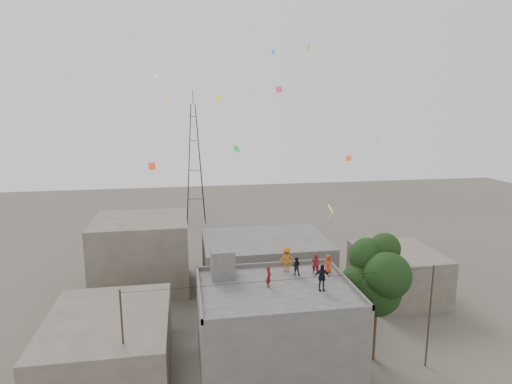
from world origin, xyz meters
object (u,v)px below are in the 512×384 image
(tree, at_px, (378,277))
(person_red_adult, at_px, (316,264))
(person_dark_adult, at_px, (322,277))
(transmission_tower, at_px, (195,164))
(stair_head_box, at_px, (223,263))

(tree, xyz_separation_m, person_red_adult, (-4.09, 1.33, 0.73))
(tree, bearing_deg, person_dark_adult, -163.22)
(tree, height_order, person_red_adult, tree)
(tree, bearing_deg, person_red_adult, 161.98)
(tree, distance_m, person_red_adult, 4.36)
(person_red_adult, bearing_deg, tree, -173.67)
(transmission_tower, distance_m, person_dark_adult, 41.39)
(transmission_tower, bearing_deg, stair_head_box, -88.77)
(person_red_adult, height_order, person_dark_adult, person_dark_adult)
(person_red_adult, bearing_deg, stair_head_box, 18.40)
(stair_head_box, height_order, person_red_adult, stair_head_box)
(transmission_tower, height_order, person_dark_adult, transmission_tower)
(transmission_tower, bearing_deg, person_red_adult, -79.17)
(person_dark_adult, bearing_deg, tree, 23.34)
(stair_head_box, distance_m, person_red_adult, 6.52)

